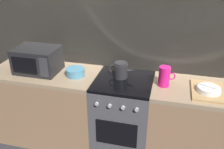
% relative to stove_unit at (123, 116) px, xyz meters
% --- Properties ---
extents(ground_plane, '(8.00, 8.00, 0.00)m').
position_rel_stove_unit_xyz_m(ground_plane, '(0.00, 0.00, -0.45)').
color(ground_plane, '#2D2D33').
extents(back_wall, '(3.60, 0.05, 2.40)m').
position_rel_stove_unit_xyz_m(back_wall, '(0.00, 0.32, 0.75)').
color(back_wall, '#A39989').
rests_on(back_wall, ground_plane).
extents(counter_left, '(1.20, 0.60, 0.90)m').
position_rel_stove_unit_xyz_m(counter_left, '(-0.90, 0.00, 0.00)').
color(counter_left, '#997251').
rests_on(counter_left, ground_plane).
extents(stove_unit, '(0.60, 0.63, 0.90)m').
position_rel_stove_unit_xyz_m(stove_unit, '(0.00, 0.00, 0.00)').
color(stove_unit, '#4C4C51').
rests_on(stove_unit, ground_plane).
extents(counter_right, '(1.20, 0.60, 0.90)m').
position_rel_stove_unit_xyz_m(counter_right, '(0.90, 0.00, 0.00)').
color(counter_right, '#997251').
rests_on(counter_right, ground_plane).
extents(microwave, '(0.46, 0.35, 0.27)m').
position_rel_stove_unit_xyz_m(microwave, '(-0.95, -0.01, 0.59)').
color(microwave, black).
rests_on(microwave, counter_left).
extents(kettle, '(0.28, 0.15, 0.17)m').
position_rel_stove_unit_xyz_m(kettle, '(-0.04, 0.06, 0.53)').
color(kettle, '#262628').
rests_on(kettle, stove_unit).
extents(mixing_bowl, '(0.20, 0.20, 0.08)m').
position_rel_stove_unit_xyz_m(mixing_bowl, '(-0.52, -0.02, 0.49)').
color(mixing_bowl, teal).
rests_on(mixing_bowl, counter_left).
extents(pitcher, '(0.16, 0.11, 0.20)m').
position_rel_stove_unit_xyz_m(pitcher, '(0.40, -0.01, 0.55)').
color(pitcher, '#E5197A').
rests_on(pitcher, counter_right).
extents(dish_pile, '(0.30, 0.40, 0.07)m').
position_rel_stove_unit_xyz_m(dish_pile, '(0.82, -0.05, 0.47)').
color(dish_pile, tan).
rests_on(dish_pile, counter_right).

